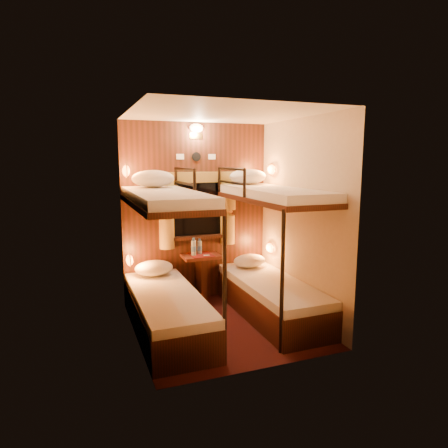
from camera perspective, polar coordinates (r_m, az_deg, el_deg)
name	(u,v)px	position (r m, az deg, el deg)	size (l,w,h in m)	color
floor	(223,325)	(4.81, -0.10, -14.23)	(2.10, 2.10, 0.00)	black
ceiling	(223,114)	(4.44, -0.11, 15.49)	(2.10, 2.10, 0.00)	silver
wall_back	(196,212)	(5.46, -4.00, 1.67)	(2.40, 2.40, 0.00)	#C6B293
wall_front	(265,242)	(3.53, 5.94, -2.53)	(2.40, 2.40, 0.00)	#C6B293
wall_left	(133,229)	(4.23, -12.89, -0.75)	(2.40, 2.40, 0.00)	#C6B293
wall_right	(301,219)	(4.91, 10.88, 0.68)	(2.40, 2.40, 0.00)	#C6B293
back_panel	(196,213)	(5.44, -3.96, 1.65)	(2.00, 0.03, 2.40)	black
bunk_left	(166,283)	(4.51, -8.23, -8.40)	(0.72, 1.90, 1.82)	black
bunk_right	(271,272)	(4.93, 6.72, -6.80)	(0.72, 1.90, 1.82)	black
window	(197,214)	(5.42, -3.86, 1.41)	(1.00, 0.12, 0.79)	black
curtains	(198,208)	(5.37, -3.77, 2.24)	(1.10, 0.22, 1.00)	olive
back_fixtures	(196,134)	(5.37, -3.97, 12.73)	(0.54, 0.09, 0.48)	black
reading_lamps	(204,213)	(5.12, -2.87, 1.63)	(2.00, 0.20, 1.25)	orange
table	(201,272)	(5.43, -3.29, -6.84)	(0.50, 0.34, 0.66)	#5D2315
bottle_left	(194,248)	(5.32, -4.36, -3.43)	(0.07, 0.07, 0.24)	#99BFE5
bottle_right	(200,247)	(5.40, -3.49, -3.36)	(0.06, 0.06, 0.21)	#99BFE5
sachet_a	(207,255)	(5.32, -2.50, -4.51)	(0.08, 0.06, 0.01)	silver
sachet_b	(204,255)	(5.34, -2.84, -4.46)	(0.06, 0.05, 0.00)	silver
pillow_lower_left	(154,268)	(5.17, -9.98, -6.20)	(0.49, 0.35, 0.19)	silver
pillow_lower_right	(249,261)	(5.49, 3.66, -5.26)	(0.45, 0.32, 0.18)	silver
pillow_upper_left	(153,179)	(4.88, -10.09, 6.42)	(0.52, 0.37, 0.20)	silver
pillow_upper_right	(248,177)	(5.39, 3.43, 6.78)	(0.51, 0.37, 0.20)	silver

